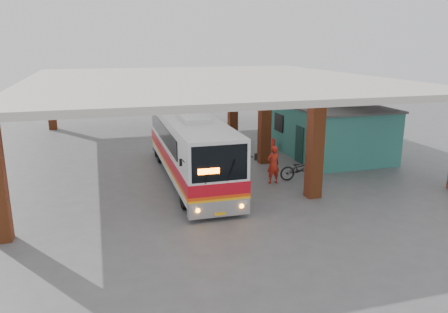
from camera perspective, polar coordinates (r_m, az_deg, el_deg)
name	(u,v)px	position (r m, az deg, el deg)	size (l,w,h in m)	color
ground	(229,183)	(21.67, 0.69, -3.42)	(90.00, 90.00, 0.00)	#515154
brick_columns	(228,121)	(26.19, 0.50, 4.68)	(20.10, 21.60, 4.35)	brown
canopy_roof	(206,80)	(27.08, -2.33, 9.96)	(21.00, 23.00, 0.30)	beige
shop_building	(326,129)	(27.76, 13.20, 3.58)	(5.20, 8.20, 3.11)	#307969
coach_bus	(190,146)	(21.95, -4.52, 1.38)	(2.58, 11.77, 3.42)	silver
motorcycle	(301,169)	(22.29, 10.02, -1.58)	(0.76, 2.18, 1.15)	black
pedestrian	(273,165)	(21.48, 6.45, -1.05)	(0.69, 0.45, 1.88)	red
red_chair	(272,145)	(27.94, 6.28, 1.45)	(0.43, 0.43, 0.81)	red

